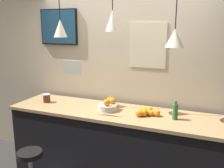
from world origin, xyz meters
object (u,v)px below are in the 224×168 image
at_px(fruit_bowl, 108,106).
at_px(juice_bottle, 175,112).
at_px(spread_jar, 47,98).
at_px(mounted_tv, 59,27).

bearing_deg(fruit_bowl, juice_bottle, -0.44).
bearing_deg(juice_bottle, fruit_bowl, 179.56).
distance_m(juice_bottle, spread_jar, 1.79).
distance_m(fruit_bowl, spread_jar, 0.95).
xyz_separation_m(fruit_bowl, mounted_tv, (-0.98, 0.42, 0.99)).
bearing_deg(spread_jar, mounted_tv, 93.83).
height_order(spread_jar, mounted_tv, mounted_tv).
relative_size(fruit_bowl, mounted_tv, 0.40).
xyz_separation_m(fruit_bowl, spread_jar, (-0.95, -0.01, 0.00)).
height_order(juice_bottle, mounted_tv, mounted_tv).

